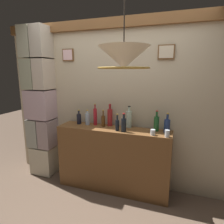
{
  "coord_description": "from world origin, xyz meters",
  "views": [
    {
      "loc": [
        0.85,
        -1.68,
        1.76
      ],
      "look_at": [
        0.0,
        0.79,
        1.2
      ],
      "focal_mm": 31.04,
      "sensor_mm": 36.0,
      "label": 1
    }
  ],
  "objects_px": {
    "liquor_bottle_mezcal": "(129,119)",
    "liquor_bottle_gin": "(87,119)",
    "liquor_bottle_whiskey": "(79,119)",
    "glass_tumbler_highball": "(153,132)",
    "liquor_bottle_port": "(117,125)",
    "liquor_bottle_sherry": "(103,121)",
    "liquor_bottle_vodka": "(124,124)",
    "liquor_bottle_vermouth": "(167,125)",
    "glass_tumbler_rocks": "(167,134)",
    "liquor_bottle_brandy": "(95,116)",
    "liquor_bottle_bourbon": "(156,123)",
    "liquor_bottle_tequila": "(110,117)",
    "pendant_lamp": "(124,58)"
  },
  "relations": [
    {
      "from": "glass_tumbler_rocks",
      "to": "liquor_bottle_vodka",
      "type": "bearing_deg",
      "value": 176.09
    },
    {
      "from": "liquor_bottle_bourbon",
      "to": "glass_tumbler_rocks",
      "type": "distance_m",
      "value": 0.28
    },
    {
      "from": "liquor_bottle_mezcal",
      "to": "pendant_lamp",
      "type": "distance_m",
      "value": 1.22
    },
    {
      "from": "liquor_bottle_whiskey",
      "to": "glass_tumbler_rocks",
      "type": "height_order",
      "value": "liquor_bottle_whiskey"
    },
    {
      "from": "liquor_bottle_port",
      "to": "liquor_bottle_gin",
      "type": "bearing_deg",
      "value": 164.24
    },
    {
      "from": "liquor_bottle_vermouth",
      "to": "liquor_bottle_whiskey",
      "type": "relative_size",
      "value": 1.19
    },
    {
      "from": "liquor_bottle_mezcal",
      "to": "liquor_bottle_tequila",
      "type": "relative_size",
      "value": 0.96
    },
    {
      "from": "pendant_lamp",
      "to": "liquor_bottle_sherry",
      "type": "bearing_deg",
      "value": 122.59
    },
    {
      "from": "liquor_bottle_vermouth",
      "to": "liquor_bottle_whiskey",
      "type": "bearing_deg",
      "value": 179.82
    },
    {
      "from": "liquor_bottle_vermouth",
      "to": "glass_tumbler_rocks",
      "type": "xyz_separation_m",
      "value": [
        0.02,
        -0.19,
        -0.05
      ]
    },
    {
      "from": "liquor_bottle_whiskey",
      "to": "glass_tumbler_highball",
      "type": "bearing_deg",
      "value": -8.57
    },
    {
      "from": "liquor_bottle_bourbon",
      "to": "liquor_bottle_gin",
      "type": "relative_size",
      "value": 1.25
    },
    {
      "from": "liquor_bottle_mezcal",
      "to": "liquor_bottle_port",
      "type": "bearing_deg",
      "value": -117.19
    },
    {
      "from": "liquor_bottle_mezcal",
      "to": "pendant_lamp",
      "type": "xyz_separation_m",
      "value": [
        0.17,
        -0.91,
        0.79
      ]
    },
    {
      "from": "liquor_bottle_tequila",
      "to": "glass_tumbler_rocks",
      "type": "height_order",
      "value": "liquor_bottle_tequila"
    },
    {
      "from": "liquor_bottle_gin",
      "to": "liquor_bottle_whiskey",
      "type": "height_order",
      "value": "liquor_bottle_gin"
    },
    {
      "from": "liquor_bottle_port",
      "to": "liquor_bottle_vodka",
      "type": "height_order",
      "value": "liquor_bottle_vodka"
    },
    {
      "from": "liquor_bottle_whiskey",
      "to": "glass_tumbler_highball",
      "type": "distance_m",
      "value": 1.16
    },
    {
      "from": "liquor_bottle_gin",
      "to": "glass_tumbler_rocks",
      "type": "xyz_separation_m",
      "value": [
        1.19,
        -0.2,
        -0.05
      ]
    },
    {
      "from": "liquor_bottle_bourbon",
      "to": "liquor_bottle_port",
      "type": "bearing_deg",
      "value": -161.96
    },
    {
      "from": "liquor_bottle_bourbon",
      "to": "glass_tumbler_highball",
      "type": "xyz_separation_m",
      "value": [
        -0.02,
        -0.2,
        -0.07
      ]
    },
    {
      "from": "liquor_bottle_vermouth",
      "to": "liquor_bottle_sherry",
      "type": "distance_m",
      "value": 0.91
    },
    {
      "from": "liquor_bottle_bourbon",
      "to": "liquor_bottle_whiskey",
      "type": "bearing_deg",
      "value": -178.83
    },
    {
      "from": "liquor_bottle_sherry",
      "to": "liquor_bottle_port",
      "type": "bearing_deg",
      "value": -29.01
    },
    {
      "from": "liquor_bottle_tequila",
      "to": "glass_tumbler_highball",
      "type": "height_order",
      "value": "liquor_bottle_tequila"
    },
    {
      "from": "liquor_bottle_vermouth",
      "to": "liquor_bottle_vodka",
      "type": "height_order",
      "value": "liquor_bottle_vermouth"
    },
    {
      "from": "glass_tumbler_highball",
      "to": "liquor_bottle_bourbon",
      "type": "bearing_deg",
      "value": 84.48
    },
    {
      "from": "liquor_bottle_mezcal",
      "to": "glass_tumbler_highball",
      "type": "bearing_deg",
      "value": -33.27
    },
    {
      "from": "liquor_bottle_vermouth",
      "to": "liquor_bottle_brandy",
      "type": "xyz_separation_m",
      "value": [
        -1.05,
        0.03,
        0.04
      ]
    },
    {
      "from": "liquor_bottle_mezcal",
      "to": "glass_tumbler_highball",
      "type": "relative_size",
      "value": 4.19
    },
    {
      "from": "liquor_bottle_brandy",
      "to": "liquor_bottle_port",
      "type": "bearing_deg",
      "value": -22.62
    },
    {
      "from": "liquor_bottle_gin",
      "to": "glass_tumbler_rocks",
      "type": "bearing_deg",
      "value": -9.49
    },
    {
      "from": "liquor_bottle_port",
      "to": "pendant_lamp",
      "type": "height_order",
      "value": "pendant_lamp"
    },
    {
      "from": "liquor_bottle_vodka",
      "to": "glass_tumbler_rocks",
      "type": "distance_m",
      "value": 0.57
    },
    {
      "from": "liquor_bottle_whiskey",
      "to": "liquor_bottle_mezcal",
      "type": "bearing_deg",
      "value": 5.46
    },
    {
      "from": "liquor_bottle_mezcal",
      "to": "glass_tumbler_rocks",
      "type": "xyz_separation_m",
      "value": [
        0.55,
        -0.27,
        -0.08
      ]
    },
    {
      "from": "liquor_bottle_sherry",
      "to": "liquor_bottle_vodka",
      "type": "distance_m",
      "value": 0.39
    },
    {
      "from": "liquor_bottle_whiskey",
      "to": "glass_tumbler_highball",
      "type": "relative_size",
      "value": 2.98
    },
    {
      "from": "liquor_bottle_mezcal",
      "to": "liquor_bottle_brandy",
      "type": "distance_m",
      "value": 0.51
    },
    {
      "from": "liquor_bottle_mezcal",
      "to": "liquor_bottle_gin",
      "type": "xyz_separation_m",
      "value": [
        -0.63,
        -0.07,
        -0.03
      ]
    },
    {
      "from": "glass_tumbler_rocks",
      "to": "glass_tumbler_highball",
      "type": "relative_size",
      "value": 1.22
    },
    {
      "from": "liquor_bottle_port",
      "to": "liquor_bottle_vodka",
      "type": "xyz_separation_m",
      "value": [
        0.1,
        -0.01,
        0.02
      ]
    },
    {
      "from": "liquor_bottle_gin",
      "to": "glass_tumbler_rocks",
      "type": "height_order",
      "value": "liquor_bottle_gin"
    },
    {
      "from": "liquor_bottle_mezcal",
      "to": "liquor_bottle_tequila",
      "type": "xyz_separation_m",
      "value": [
        -0.29,
        -0.01,
        0.01
      ]
    },
    {
      "from": "liquor_bottle_bourbon",
      "to": "glass_tumbler_rocks",
      "type": "xyz_separation_m",
      "value": [
        0.16,
        -0.22,
        -0.06
      ]
    },
    {
      "from": "liquor_bottle_bourbon",
      "to": "liquor_bottle_whiskey",
      "type": "relative_size",
      "value": 1.28
    },
    {
      "from": "liquor_bottle_bourbon",
      "to": "liquor_bottle_tequila",
      "type": "relative_size",
      "value": 0.87
    },
    {
      "from": "liquor_bottle_brandy",
      "to": "liquor_bottle_sherry",
      "type": "relative_size",
      "value": 1.33
    },
    {
      "from": "liquor_bottle_vodka",
      "to": "liquor_bottle_port",
      "type": "bearing_deg",
      "value": 172.59
    },
    {
      "from": "liquor_bottle_tequila",
      "to": "liquor_bottle_port",
      "type": "bearing_deg",
      "value": -48.87
    }
  ]
}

